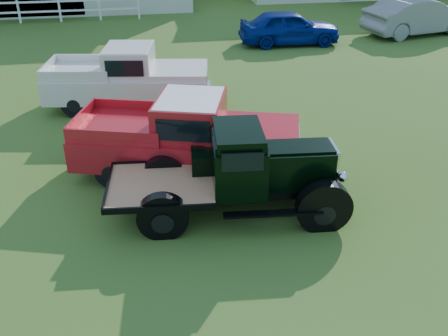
{
  "coord_description": "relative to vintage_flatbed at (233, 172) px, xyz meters",
  "views": [
    {
      "loc": [
        -1.32,
        -7.33,
        5.84
      ],
      "look_at": [
        0.2,
        1.2,
        1.05
      ],
      "focal_mm": 40.0,
      "sensor_mm": 36.0,
      "label": 1
    }
  ],
  "objects": [
    {
      "name": "ground",
      "position": [
        -0.39,
        -1.19,
        -0.94
      ],
      "size": [
        120.0,
        120.0,
        0.0
      ],
      "primitive_type": "plane",
      "color": "#3B5918"
    },
    {
      "name": "vintage_flatbed",
      "position": [
        0.0,
        0.0,
        0.0
      ],
      "size": [
        4.91,
        2.31,
        1.89
      ],
      "primitive_type": null,
      "rotation": [
        0.0,
        0.0,
        -0.09
      ],
      "color": "black",
      "rests_on": "ground"
    },
    {
      "name": "red_pickup",
      "position": [
        -0.73,
        1.8,
        0.02
      ],
      "size": [
        5.63,
        3.49,
        1.92
      ],
      "primitive_type": null,
      "rotation": [
        0.0,
        0.0,
        -0.3
      ],
      "color": "#B2161E",
      "rests_on": "ground"
    },
    {
      "name": "white_pickup",
      "position": [
        -2.04,
        6.31,
        -0.02
      ],
      "size": [
        5.27,
        2.76,
        1.84
      ],
      "primitive_type": null,
      "rotation": [
        0.0,
        0.0,
        -0.17
      ],
      "color": "silver",
      "rests_on": "ground"
    },
    {
      "name": "misc_car_blue",
      "position": [
        4.93,
        12.52,
        -0.21
      ],
      "size": [
        4.37,
        1.9,
        1.47
      ],
      "primitive_type": "imported",
      "rotation": [
        0.0,
        0.0,
        1.53
      ],
      "color": "navy",
      "rests_on": "ground"
    },
    {
      "name": "misc_car_grey",
      "position": [
        11.31,
        13.15,
        -0.09
      ],
      "size": [
        5.42,
        2.82,
        1.7
      ],
      "primitive_type": "imported",
      "rotation": [
        0.0,
        0.0,
        1.78
      ],
      "color": "gray",
      "rests_on": "ground"
    }
  ]
}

